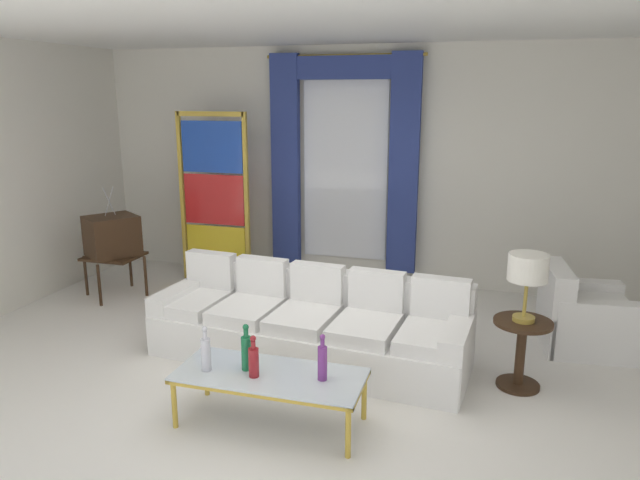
% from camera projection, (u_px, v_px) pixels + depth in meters
% --- Properties ---
extents(ground_plane, '(16.00, 16.00, 0.00)m').
position_uv_depth(ground_plane, '(290.00, 383.00, 5.06)').
color(ground_plane, white).
extents(wall_rear, '(8.00, 0.12, 3.00)m').
position_uv_depth(wall_rear, '(367.00, 167.00, 7.54)').
color(wall_rear, white).
rests_on(wall_rear, ground).
extents(ceiling_slab, '(8.00, 7.60, 0.04)m').
position_uv_depth(ceiling_slab, '(316.00, 21.00, 5.07)').
color(ceiling_slab, white).
extents(curtained_window, '(2.00, 0.17, 2.70)m').
position_uv_depth(curtained_window, '(344.00, 148.00, 7.40)').
color(curtained_window, white).
rests_on(curtained_window, ground).
extents(couch_white_long, '(2.98, 1.16, 0.86)m').
position_uv_depth(couch_white_long, '(311.00, 326.00, 5.49)').
color(couch_white_long, white).
rests_on(couch_white_long, ground).
extents(coffee_table, '(1.40, 0.59, 0.41)m').
position_uv_depth(coffee_table, '(270.00, 378.00, 4.35)').
color(coffee_table, silver).
rests_on(coffee_table, ground).
extents(bottle_blue_decanter, '(0.08, 0.08, 0.32)m').
position_uv_depth(bottle_blue_decanter, '(254.00, 360.00, 4.26)').
color(bottle_blue_decanter, maroon).
rests_on(bottle_blue_decanter, coffee_table).
extents(bottle_crystal_tall, '(0.07, 0.07, 0.35)m').
position_uv_depth(bottle_crystal_tall, '(206.00, 352.00, 4.36)').
color(bottle_crystal_tall, silver).
rests_on(bottle_crystal_tall, coffee_table).
extents(bottle_amber_squat, '(0.08, 0.08, 0.36)m').
position_uv_depth(bottle_amber_squat, '(247.00, 351.00, 4.37)').
color(bottle_amber_squat, '#196B3D').
rests_on(bottle_amber_squat, coffee_table).
extents(bottle_ruby_flask, '(0.07, 0.07, 0.35)m').
position_uv_depth(bottle_ruby_flask, '(322.00, 361.00, 4.21)').
color(bottle_ruby_flask, '#753384').
rests_on(bottle_ruby_flask, coffee_table).
extents(vintage_tv, '(0.75, 0.77, 1.35)m').
position_uv_depth(vintage_tv, '(112.00, 238.00, 7.07)').
color(vintage_tv, '#382314').
rests_on(vintage_tv, ground).
extents(armchair_white, '(0.89, 0.89, 0.80)m').
position_uv_depth(armchair_white, '(581.00, 319.00, 5.72)').
color(armchair_white, white).
rests_on(armchair_white, ground).
extents(stained_glass_divider, '(0.95, 0.05, 2.20)m').
position_uv_depth(stained_glass_divider, '(214.00, 203.00, 7.50)').
color(stained_glass_divider, gold).
rests_on(stained_glass_divider, ground).
extents(peacock_figurine, '(0.44, 0.60, 0.50)m').
position_uv_depth(peacock_figurine, '(242.00, 276.00, 7.26)').
color(peacock_figurine, beige).
rests_on(peacock_figurine, ground).
extents(round_side_table, '(0.48, 0.48, 0.59)m').
position_uv_depth(round_side_table, '(521.00, 348.00, 4.91)').
color(round_side_table, '#382314').
rests_on(round_side_table, ground).
extents(table_lamp_brass, '(0.32, 0.32, 0.57)m').
position_uv_depth(table_lamp_brass, '(528.00, 271.00, 4.74)').
color(table_lamp_brass, '#B29338').
rests_on(table_lamp_brass, round_side_table).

